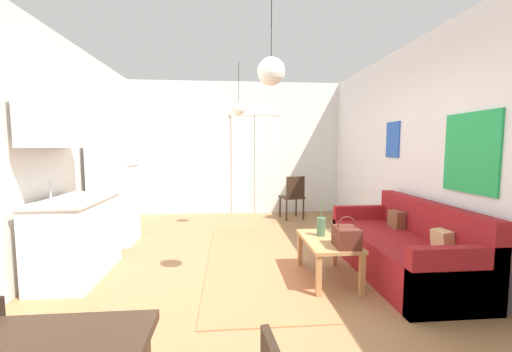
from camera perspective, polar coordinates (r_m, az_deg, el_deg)
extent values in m
cube|color=#996D44|center=(3.65, -1.85, -18.88)|extent=(5.06, 7.63, 0.10)
cube|color=silver|center=(6.89, -3.53, 4.98)|extent=(4.66, 0.10, 2.82)
cube|color=white|center=(6.84, -2.35, 2.02)|extent=(0.48, 0.02, 2.11)
cube|color=white|center=(6.88, 1.85, 2.04)|extent=(0.48, 0.02, 2.11)
cube|color=white|center=(6.88, -0.25, 11.08)|extent=(1.07, 0.03, 0.06)
cube|color=silver|center=(4.13, 31.60, 4.03)|extent=(0.10, 7.23, 2.82)
cube|color=green|center=(3.81, 34.10, 3.47)|extent=(0.02, 0.72, 0.80)
cube|color=blue|center=(5.07, 23.38, 6.00)|extent=(0.02, 0.35, 0.52)
cube|color=silver|center=(3.93, -37.42, 3.70)|extent=(0.10, 7.23, 2.82)
cube|color=black|center=(4.56, -31.83, 6.99)|extent=(0.02, 0.32, 0.40)
cube|color=#B26B42|center=(4.19, -0.19, -14.76)|extent=(1.19, 3.09, 0.01)
cube|color=maroon|center=(4.03, 24.09, -12.95)|extent=(0.86, 1.95, 0.42)
cube|color=maroon|center=(4.16, 28.54, -9.72)|extent=(0.15, 1.95, 0.82)
cube|color=maroon|center=(3.28, 32.30, -15.84)|extent=(0.86, 0.11, 0.61)
cube|color=maroon|center=(4.80, 18.73, -8.70)|extent=(0.86, 0.11, 0.61)
cube|color=tan|center=(3.71, 30.47, -9.86)|extent=(0.15, 0.20, 0.20)
cube|color=brown|center=(4.40, 23.92, -7.13)|extent=(0.14, 0.22, 0.21)
cube|color=#B27F4C|center=(3.58, 12.83, -11.26)|extent=(0.51, 0.87, 0.04)
cube|color=#B27F4C|center=(3.24, 11.20, -17.24)|extent=(0.05, 0.05, 0.41)
cube|color=#B27F4C|center=(3.38, 18.52, -16.45)|extent=(0.05, 0.05, 0.41)
cube|color=#B27F4C|center=(3.96, 7.92, -12.96)|extent=(0.05, 0.05, 0.41)
cube|color=#B27F4C|center=(4.08, 13.97, -12.54)|extent=(0.05, 0.05, 0.41)
cylinder|color=#47704C|center=(3.67, 11.61, -8.92)|extent=(0.10, 0.10, 0.20)
cylinder|color=#477F42|center=(3.62, 11.67, -5.66)|extent=(0.01, 0.01, 0.22)
cube|color=#512319|center=(3.33, 15.92, -10.53)|extent=(0.23, 0.29, 0.20)
torus|color=#512319|center=(3.30, 15.98, -8.54)|extent=(0.18, 0.01, 0.18)
cube|color=white|center=(5.15, -24.15, -1.65)|extent=(0.56, 0.59, 1.73)
cube|color=#4C4C51|center=(5.03, -21.20, 1.76)|extent=(0.01, 0.57, 0.01)
cylinder|color=#B7BABF|center=(4.87, -21.63, 4.08)|extent=(0.02, 0.02, 0.24)
cylinder|color=#B7BABF|center=(4.90, -21.43, -1.98)|extent=(0.02, 0.02, 0.38)
cube|color=silver|center=(4.10, -29.49, -9.78)|extent=(0.58, 1.10, 0.85)
cube|color=#B7BABF|center=(4.01, -29.78, -3.68)|extent=(0.61, 1.13, 0.03)
cube|color=#999BA0|center=(3.98, -29.97, -4.40)|extent=(0.36, 0.40, 0.10)
cylinder|color=#B7BABF|center=(4.06, -33.01, -2.09)|extent=(0.02, 0.02, 0.20)
cube|color=silver|center=(4.04, -32.03, 8.51)|extent=(0.32, 0.99, 0.59)
cylinder|color=black|center=(6.68, 7.23, -5.37)|extent=(0.03, 0.03, 0.43)
cylinder|color=black|center=(6.54, 4.35, -5.57)|extent=(0.03, 0.03, 0.43)
cylinder|color=black|center=(6.38, 8.51, -5.89)|extent=(0.03, 0.03, 0.43)
cylinder|color=black|center=(6.23, 5.51, -6.12)|extent=(0.03, 0.03, 0.43)
cube|color=black|center=(6.41, 6.42, -3.78)|extent=(0.50, 0.48, 0.04)
cube|color=black|center=(6.22, 7.11, -2.01)|extent=(0.38, 0.11, 0.42)
cylinder|color=black|center=(3.15, 2.79, 25.52)|extent=(0.01, 0.01, 0.57)
sphere|color=white|center=(3.03, 2.75, 18.25)|extent=(0.25, 0.25, 0.25)
cylinder|color=black|center=(5.39, -3.09, 16.59)|extent=(0.01, 0.01, 0.63)
sphere|color=white|center=(5.32, -3.07, 12.06)|extent=(0.23, 0.23, 0.23)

